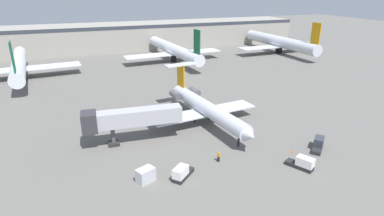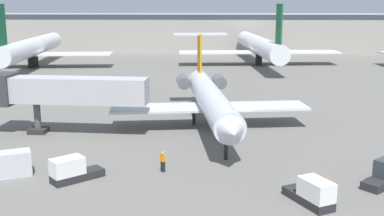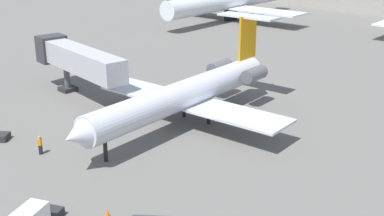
{
  "view_description": "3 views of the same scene",
  "coord_description": "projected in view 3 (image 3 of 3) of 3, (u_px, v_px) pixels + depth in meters",
  "views": [
    {
      "loc": [
        -25.51,
        -51.75,
        24.91
      ],
      "look_at": [
        -6.0,
        0.56,
        3.51
      ],
      "focal_mm": 29.79,
      "sensor_mm": 36.0,
      "label": 1
    },
    {
      "loc": [
        -3.21,
        -49.5,
        13.2
      ],
      "look_at": [
        -5.14,
        -1.48,
        2.57
      ],
      "focal_mm": 44.36,
      "sensor_mm": 36.0,
      "label": 2
    },
    {
      "loc": [
        30.61,
        -31.54,
        18.47
      ],
      "look_at": [
        -1.8,
        -0.33,
        2.29
      ],
      "focal_mm": 46.83,
      "sensor_mm": 36.0,
      "label": 3
    }
  ],
  "objects": [
    {
      "name": "parked_airliner_west_end",
      "position": [
        230.0,
        1.0,
        105.18
      ],
      "size": [
        33.47,
        39.52,
        13.14
      ],
      "color": "silver",
      "rests_on": "ground_plane"
    },
    {
      "name": "jet_bridge",
      "position": [
        75.0,
        58.0,
        57.04
      ],
      "size": [
        16.46,
        3.99,
        6.2
      ],
      "color": "#ADADB2",
      "rests_on": "ground_plane"
    },
    {
      "name": "ground_plane",
      "position": [
        208.0,
        135.0,
        47.6
      ],
      "size": [
        400.0,
        400.0,
        0.1
      ],
      "primitive_type": "cube",
      "color": "#66635E"
    },
    {
      "name": "traffic_cone_near",
      "position": [
        107.0,
        213.0,
        33.95
      ],
      "size": [
        0.36,
        0.36,
        0.55
      ],
      "color": "orange",
      "rests_on": "ground_plane"
    },
    {
      "name": "regional_jet",
      "position": [
        189.0,
        92.0,
        49.17
      ],
      "size": [
        21.68,
        28.72,
        9.5
      ],
      "color": "silver",
      "rests_on": "ground_plane"
    },
    {
      "name": "ground_crew_marshaller",
      "position": [
        40.0,
        145.0,
        43.18
      ],
      "size": [
        0.46,
        0.47,
        1.69
      ],
      "color": "black",
      "rests_on": "ground_plane"
    }
  ]
}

